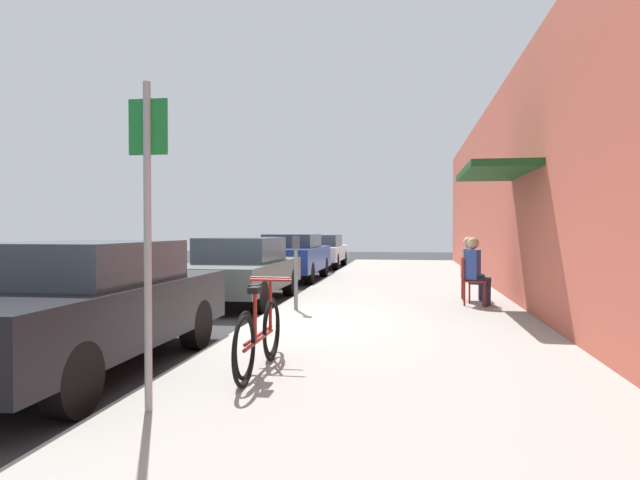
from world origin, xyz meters
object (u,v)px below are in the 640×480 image
(parked_car_3, at_px, (321,250))
(street_sign, at_px, (148,220))
(parked_car_1, at_px, (240,269))
(cafe_chair_0, at_px, (473,279))
(parked_car_0, at_px, (81,304))
(parked_car_2, at_px, (292,256))
(seated_patron_1, at_px, (472,266))
(bicycle_0, at_px, (259,337))
(cafe_chair_1, at_px, (468,276))
(bicycle_1, at_px, (259,332))
(parking_meter, at_px, (296,267))
(seated_patron_0, at_px, (476,269))

(parked_car_3, height_order, street_sign, street_sign)
(parked_car_1, distance_m, cafe_chair_0, 4.78)
(parked_car_0, xyz_separation_m, parked_car_2, (0.00, 11.24, 0.00))
(parked_car_1, bearing_deg, seated_patron_1, 2.09)
(cafe_chair_0, xyz_separation_m, seated_patron_1, (0.06, 0.72, 0.19))
(bicycle_0, distance_m, cafe_chair_1, 6.76)
(parked_car_2, distance_m, parked_car_3, 5.80)
(bicycle_1, xyz_separation_m, seated_patron_1, (2.82, 5.95, 0.34))
(parked_car_2, bearing_deg, parking_meter, -77.61)
(cafe_chair_0, height_order, cafe_chair_1, same)
(parked_car_1, bearing_deg, bicycle_1, -71.03)
(parked_car_0, height_order, seated_patron_0, parked_car_0)
(parked_car_2, height_order, seated_patron_1, parked_car_2)
(parked_car_2, relative_size, cafe_chair_1, 5.06)
(street_sign, bearing_deg, seated_patron_1, 66.19)
(parked_car_3, relative_size, cafe_chair_1, 5.06)
(bicycle_1, distance_m, cafe_chair_0, 5.91)
(parked_car_2, bearing_deg, seated_patron_1, -47.30)
(parked_car_1, xyz_separation_m, street_sign, (1.50, -7.32, 0.92))
(parked_car_1, height_order, seated_patron_0, seated_patron_0)
(street_sign, bearing_deg, parked_car_3, 94.63)
(parked_car_0, xyz_separation_m, cafe_chair_0, (4.75, 5.30, -0.12))
(seated_patron_1, bearing_deg, parked_car_3, 113.59)
(parked_car_2, relative_size, parking_meter, 3.33)
(bicycle_0, height_order, seated_patron_0, seated_patron_0)
(parking_meter, xyz_separation_m, street_sign, (-0.05, -5.65, 0.75))
(parked_car_2, bearing_deg, parked_car_1, -90.00)
(street_sign, bearing_deg, bicycle_0, 66.95)
(parking_meter, xyz_separation_m, bicycle_0, (0.50, -4.35, -0.41))
(parked_car_0, relative_size, bicycle_1, 2.57)
(street_sign, bearing_deg, parked_car_1, 101.58)
(bicycle_0, bearing_deg, bicycle_1, 105.17)
(cafe_chair_1, height_order, seated_patron_1, seated_patron_1)
(seated_patron_0, bearing_deg, street_sign, -116.11)
(parked_car_0, distance_m, seated_patron_1, 7.71)
(cafe_chair_1, bearing_deg, bicycle_1, -114.93)
(parked_car_0, xyz_separation_m, seated_patron_0, (4.81, 5.28, 0.07))
(parking_meter, bearing_deg, street_sign, -90.51)
(parked_car_3, distance_m, seated_patron_0, 12.70)
(parked_car_1, bearing_deg, street_sign, -78.42)
(bicycle_1, xyz_separation_m, cafe_chair_0, (2.77, 5.22, 0.14))
(parked_car_1, xyz_separation_m, seated_patron_0, (4.81, -0.57, 0.10))
(bicycle_1, relative_size, cafe_chair_0, 1.97)
(bicycle_0, xyz_separation_m, cafe_chair_1, (2.70, 6.20, 0.14))
(parking_meter, distance_m, street_sign, 5.70)
(parked_car_1, relative_size, parking_meter, 3.33)
(parked_car_1, height_order, parked_car_2, parked_car_2)
(street_sign, bearing_deg, bicycle_1, 72.68)
(parked_car_1, xyz_separation_m, bicycle_0, (2.05, -6.02, -0.24))
(parked_car_2, xyz_separation_m, seated_patron_0, (4.81, -5.95, 0.07))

